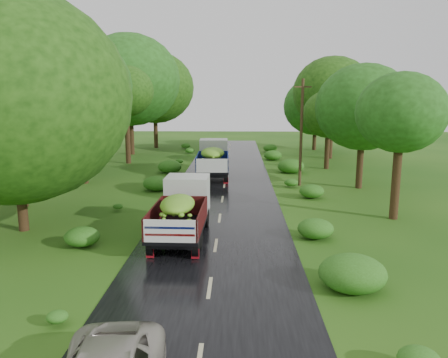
{
  "coord_description": "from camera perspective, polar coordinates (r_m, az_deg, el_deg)",
  "views": [
    {
      "loc": [
        0.86,
        -13.06,
        6.13
      ],
      "look_at": [
        0.17,
        9.62,
        1.7
      ],
      "focal_mm": 35.0,
      "sensor_mm": 36.0,
      "label": 1
    }
  ],
  "objects": [
    {
      "name": "truck_far",
      "position": [
        32.67,
        -1.42,
        2.88
      ],
      "size": [
        2.39,
        6.33,
        2.64
      ],
      "rotation": [
        0.0,
        0.0,
        0.03
      ],
      "color": "black",
      "rests_on": "ground"
    },
    {
      "name": "road_lines",
      "position": [
        20.03,
        -0.8,
        -6.7
      ],
      "size": [
        0.12,
        69.6,
        0.0
      ],
      "color": "#BFB78C",
      "rests_on": "road"
    },
    {
      "name": "shrubs",
      "position": [
        27.69,
        -0.07,
        -1.0
      ],
      "size": [
        11.9,
        44.0,
        0.7
      ],
      "color": "#2A5E16",
      "rests_on": "ground"
    },
    {
      "name": "truck_near",
      "position": [
        18.87,
        -5.48,
        -3.68
      ],
      "size": [
        2.13,
        5.72,
        2.38
      ],
      "rotation": [
        0.0,
        0.0,
        -0.02
      ],
      "color": "black",
      "rests_on": "ground"
    },
    {
      "name": "utility_pole",
      "position": [
        29.65,
        10.06,
        6.11
      ],
      "size": [
        1.21,
        0.47,
        7.12
      ],
      "rotation": [
        0.0,
        0.0,
        0.31
      ],
      "color": "#382616",
      "rests_on": "ground"
    },
    {
      "name": "trees_left",
      "position": [
        35.69,
        -15.91,
        11.51
      ],
      "size": [
        7.04,
        35.65,
        9.54
      ],
      "color": "black",
      "rests_on": "ground"
    },
    {
      "name": "road",
      "position": [
        19.09,
        -0.94,
        -7.65
      ],
      "size": [
        6.5,
        80.0,
        0.02
      ],
      "primitive_type": "cube",
      "color": "black",
      "rests_on": "ground"
    },
    {
      "name": "ground",
      "position": [
        14.45,
        -1.89,
        -14.05
      ],
      "size": [
        120.0,
        120.0,
        0.0
      ],
      "primitive_type": "plane",
      "color": "#1B4A0F",
      "rests_on": "ground"
    },
    {
      "name": "trees_right",
      "position": [
        38.52,
        14.46,
        9.45
      ],
      "size": [
        4.93,
        30.77,
        8.01
      ],
      "color": "black",
      "rests_on": "ground"
    }
  ]
}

